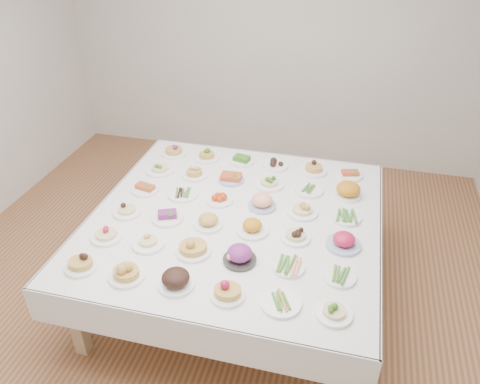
% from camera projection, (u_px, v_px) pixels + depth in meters
% --- Properties ---
extents(room_envelope, '(5.02, 5.02, 2.81)m').
position_uv_depth(room_envelope, '(203.00, 80.00, 3.08)').
color(room_envelope, '#9B6240').
rests_on(room_envelope, ground).
extents(display_table, '(2.22, 2.22, 0.75)m').
position_uv_depth(display_table, '(235.00, 223.00, 3.67)').
color(display_table, white).
rests_on(display_table, ground).
extents(dish_0, '(0.21, 0.21, 0.13)m').
position_uv_depth(dish_0, '(80.00, 261.00, 3.10)').
color(dish_0, white).
rests_on(dish_0, display_table).
extents(dish_1, '(0.25, 0.24, 0.15)m').
position_uv_depth(dish_1, '(126.00, 269.00, 3.02)').
color(dish_1, white).
rests_on(dish_1, display_table).
extents(dish_2, '(0.23, 0.23, 0.14)m').
position_uv_depth(dish_2, '(176.00, 278.00, 2.95)').
color(dish_2, white).
rests_on(dish_2, display_table).
extents(dish_3, '(0.22, 0.22, 0.14)m').
position_uv_depth(dish_3, '(227.00, 288.00, 2.87)').
color(dish_3, white).
rests_on(dish_3, display_table).
extents(dish_4, '(0.25, 0.25, 0.06)m').
position_uv_depth(dish_4, '(281.00, 302.00, 2.84)').
color(dish_4, white).
rests_on(dish_4, display_table).
extents(dish_5, '(0.22, 0.22, 0.11)m').
position_uv_depth(dish_5, '(334.00, 310.00, 2.76)').
color(dish_5, white).
rests_on(dish_5, display_table).
extents(dish_6, '(0.23, 0.23, 0.12)m').
position_uv_depth(dish_6, '(106.00, 232.00, 3.38)').
color(dish_6, white).
rests_on(dish_6, display_table).
extents(dish_7, '(0.23, 0.23, 0.11)m').
position_uv_depth(dish_7, '(148.00, 240.00, 3.31)').
color(dish_7, white).
rests_on(dish_7, display_table).
extents(dish_8, '(0.27, 0.26, 0.16)m').
position_uv_depth(dish_8, '(193.00, 244.00, 3.23)').
color(dish_8, white).
rests_on(dish_8, display_table).
extents(dish_9, '(0.26, 0.26, 0.14)m').
position_uv_depth(dish_9, '(240.00, 253.00, 3.15)').
color(dish_9, '#302D2A').
rests_on(dish_9, display_table).
extents(dish_10, '(0.21, 0.21, 0.06)m').
position_uv_depth(dish_10, '(289.00, 266.00, 3.11)').
color(dish_10, white).
rests_on(dish_10, display_table).
extents(dish_11, '(0.21, 0.21, 0.05)m').
position_uv_depth(dish_11, '(340.00, 275.00, 3.04)').
color(dish_11, white).
rests_on(dish_11, display_table).
extents(dish_12, '(0.22, 0.22, 0.11)m').
position_uv_depth(dish_12, '(127.00, 209.00, 3.64)').
color(dish_12, white).
rests_on(dish_12, display_table).
extents(dish_13, '(0.24, 0.24, 0.11)m').
position_uv_depth(dish_13, '(167.00, 215.00, 3.58)').
color(dish_13, white).
rests_on(dish_13, display_table).
extents(dish_14, '(0.22, 0.22, 0.13)m').
position_uv_depth(dish_14, '(208.00, 219.00, 3.50)').
color(dish_14, white).
rests_on(dish_14, display_table).
extents(dish_15, '(0.24, 0.24, 0.13)m').
position_uv_depth(dish_15, '(252.00, 225.00, 3.44)').
color(dish_15, white).
rests_on(dish_15, display_table).
extents(dish_16, '(0.21, 0.21, 0.11)m').
position_uv_depth(dish_16, '(296.00, 233.00, 3.37)').
color(dish_16, white).
rests_on(dish_16, display_table).
extents(dish_17, '(0.26, 0.26, 0.15)m').
position_uv_depth(dish_17, '(344.00, 238.00, 3.29)').
color(dish_17, '#4C66B2').
rests_on(dish_17, display_table).
extents(dish_18, '(0.23, 0.23, 0.10)m').
position_uv_depth(dish_18, '(145.00, 187.00, 3.92)').
color(dish_18, white).
rests_on(dish_18, display_table).
extents(dish_19, '(0.24, 0.24, 0.05)m').
position_uv_depth(dish_19, '(183.00, 194.00, 3.87)').
color(dish_19, white).
rests_on(dish_19, display_table).
extents(dish_20, '(0.21, 0.21, 0.10)m').
position_uv_depth(dish_20, '(220.00, 197.00, 3.78)').
color(dish_20, white).
rests_on(dish_20, display_table).
extents(dish_21, '(0.22, 0.22, 0.13)m').
position_uv_depth(dish_21, '(262.00, 201.00, 3.71)').
color(dish_21, '#4C66B2').
rests_on(dish_21, display_table).
extents(dish_22, '(0.25, 0.25, 0.13)m').
position_uv_depth(dish_22, '(303.00, 207.00, 3.63)').
color(dish_22, white).
rests_on(dish_22, display_table).
extents(dish_23, '(0.22, 0.22, 0.06)m').
position_uv_depth(dish_23, '(346.00, 216.00, 3.59)').
color(dish_23, white).
rests_on(dish_23, display_table).
extents(dish_24, '(0.25, 0.25, 0.13)m').
position_uv_depth(dish_24, '(160.00, 166.00, 4.19)').
color(dish_24, white).
rests_on(dish_24, display_table).
extents(dish_25, '(0.21, 0.21, 0.11)m').
position_uv_depth(dish_25, '(194.00, 172.00, 4.12)').
color(dish_25, white).
rests_on(dish_25, display_table).
extents(dish_26, '(0.22, 0.22, 0.10)m').
position_uv_depth(dish_26, '(231.00, 177.00, 4.06)').
color(dish_26, '#4C66B2').
rests_on(dish_26, display_table).
extents(dish_27, '(0.24, 0.24, 0.13)m').
position_uv_depth(dish_27, '(269.00, 180.00, 3.99)').
color(dish_27, white).
rests_on(dish_27, display_table).
extents(dish_28, '(0.24, 0.24, 0.05)m').
position_uv_depth(dish_28, '(309.00, 189.00, 3.93)').
color(dish_28, white).
rests_on(dish_28, display_table).
extents(dish_29, '(0.22, 0.22, 0.14)m').
position_uv_depth(dish_29, '(348.00, 189.00, 3.84)').
color(dish_29, white).
rests_on(dish_29, display_table).
extents(dish_30, '(0.23, 0.23, 0.13)m').
position_uv_depth(dish_30, '(174.00, 149.00, 4.46)').
color(dish_30, white).
rests_on(dish_30, display_table).
extents(dish_31, '(0.23, 0.23, 0.12)m').
position_uv_depth(dish_31, '(207.00, 154.00, 4.39)').
color(dish_31, white).
rests_on(dish_31, display_table).
extents(dish_32, '(0.23, 0.23, 0.10)m').
position_uv_depth(dish_32, '(242.00, 159.00, 4.34)').
color(dish_32, white).
rests_on(dish_32, display_table).
extents(dish_33, '(0.22, 0.22, 0.09)m').
position_uv_depth(dish_33, '(276.00, 163.00, 4.27)').
color(dish_33, white).
rests_on(dish_33, display_table).
extents(dish_34, '(0.24, 0.24, 0.14)m').
position_uv_depth(dish_34, '(314.00, 166.00, 4.17)').
color(dish_34, white).
rests_on(dish_34, display_table).
extents(dish_35, '(0.21, 0.21, 0.09)m').
position_uv_depth(dish_35, '(350.00, 173.00, 4.13)').
color(dish_35, white).
rests_on(dish_35, display_table).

